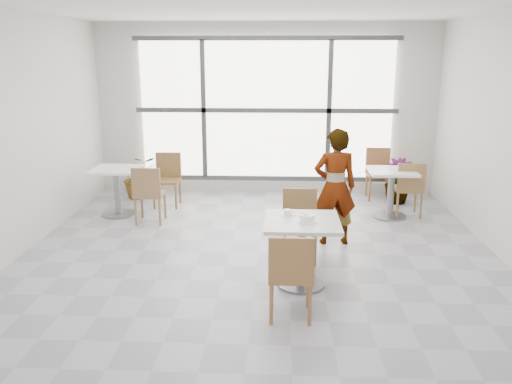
{
  "coord_description": "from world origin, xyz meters",
  "views": [
    {
      "loc": [
        0.26,
        -5.84,
        2.47
      ],
      "look_at": [
        0.0,
        -0.3,
        1.0
      ],
      "focal_mm": 36.82,
      "sensor_mm": 36.0,
      "label": 1
    }
  ],
  "objects_px": {
    "bg_chair_left_far": "(168,176)",
    "bg_chair_right_far": "(378,170)",
    "bg_chair_left_near": "(148,191)",
    "oatmeal_bowl": "(307,218)",
    "main_table": "(302,240)",
    "bg_table_right": "(391,187)",
    "chair_far": "(300,220)",
    "plant_left": "(138,177)",
    "bg_chair_right_near": "(409,186)",
    "chair_near": "(291,271)",
    "coffee_cup": "(288,213)",
    "bg_table_left": "(117,185)",
    "person": "(335,187)",
    "plant_right": "(397,181)"
  },
  "relations": [
    {
      "from": "main_table",
      "to": "bg_chair_left_far",
      "type": "distance_m",
      "value": 3.74
    },
    {
      "from": "oatmeal_bowl",
      "to": "person",
      "type": "xyz_separation_m",
      "value": [
        0.43,
        1.42,
        -0.02
      ]
    },
    {
      "from": "oatmeal_bowl",
      "to": "bg_chair_left_near",
      "type": "height_order",
      "value": "bg_chair_left_near"
    },
    {
      "from": "chair_far",
      "to": "bg_chair_left_near",
      "type": "relative_size",
      "value": 1.0
    },
    {
      "from": "bg_chair_right_far",
      "to": "plant_right",
      "type": "bearing_deg",
      "value": -50.76
    },
    {
      "from": "bg_chair_left_near",
      "to": "bg_chair_left_far",
      "type": "height_order",
      "value": "same"
    },
    {
      "from": "main_table",
      "to": "plant_right",
      "type": "relative_size",
      "value": 1.05
    },
    {
      "from": "chair_far",
      "to": "bg_table_right",
      "type": "distance_m",
      "value": 2.29
    },
    {
      "from": "main_table",
      "to": "bg_table_right",
      "type": "bearing_deg",
      "value": 60.19
    },
    {
      "from": "oatmeal_bowl",
      "to": "bg_chair_left_far",
      "type": "height_order",
      "value": "bg_chair_left_far"
    },
    {
      "from": "bg_table_left",
      "to": "plant_right",
      "type": "xyz_separation_m",
      "value": [
        4.52,
        0.91,
        -0.11
      ]
    },
    {
      "from": "chair_near",
      "to": "bg_chair_right_far",
      "type": "xyz_separation_m",
      "value": [
        1.6,
        4.5,
        0.0
      ]
    },
    {
      "from": "person",
      "to": "bg_table_left",
      "type": "bearing_deg",
      "value": -25.38
    },
    {
      "from": "coffee_cup",
      "to": "bg_chair_right_near",
      "type": "bearing_deg",
      "value": 51.94
    },
    {
      "from": "coffee_cup",
      "to": "bg_chair_right_near",
      "type": "xyz_separation_m",
      "value": [
        1.9,
        2.42,
        -0.28
      ]
    },
    {
      "from": "bg_chair_right_near",
      "to": "bg_chair_right_far",
      "type": "height_order",
      "value": "same"
    },
    {
      "from": "coffee_cup",
      "to": "plant_right",
      "type": "relative_size",
      "value": 0.21
    },
    {
      "from": "chair_near",
      "to": "oatmeal_bowl",
      "type": "xyz_separation_m",
      "value": [
        0.18,
        0.73,
        0.29
      ]
    },
    {
      "from": "bg_chair_left_far",
      "to": "person",
      "type": "bearing_deg",
      "value": -33.66
    },
    {
      "from": "bg_table_left",
      "to": "bg_chair_left_far",
      "type": "bearing_deg",
      "value": 42.51
    },
    {
      "from": "chair_near",
      "to": "bg_table_right",
      "type": "relative_size",
      "value": 1.16
    },
    {
      "from": "bg_chair_left_far",
      "to": "bg_chair_right_far",
      "type": "xyz_separation_m",
      "value": [
        3.59,
        0.63,
        0.0
      ]
    },
    {
      "from": "coffee_cup",
      "to": "plant_left",
      "type": "xyz_separation_m",
      "value": [
        -2.57,
        3.35,
        -0.4
      ]
    },
    {
      "from": "main_table",
      "to": "plant_left",
      "type": "xyz_separation_m",
      "value": [
        -2.72,
        3.51,
        -0.15
      ]
    },
    {
      "from": "bg_chair_left_near",
      "to": "oatmeal_bowl",
      "type": "bearing_deg",
      "value": 136.42
    },
    {
      "from": "coffee_cup",
      "to": "bg_chair_right_near",
      "type": "height_order",
      "value": "bg_chair_right_near"
    },
    {
      "from": "bg_table_right",
      "to": "chair_near",
      "type": "bearing_deg",
      "value": -115.5
    },
    {
      "from": "main_table",
      "to": "chair_far",
      "type": "distance_m",
      "value": 0.79
    },
    {
      "from": "coffee_cup",
      "to": "bg_chair_left_far",
      "type": "bearing_deg",
      "value": 123.76
    },
    {
      "from": "chair_far",
      "to": "plant_left",
      "type": "height_order",
      "value": "chair_far"
    },
    {
      "from": "oatmeal_bowl",
      "to": "plant_right",
      "type": "bearing_deg",
      "value": 63.83
    },
    {
      "from": "bg_table_left",
      "to": "plant_left",
      "type": "xyz_separation_m",
      "value": [
        0.06,
        1.03,
        -0.11
      ]
    },
    {
      "from": "bg_table_right",
      "to": "plant_left",
      "type": "distance_m",
      "value": 4.3
    },
    {
      "from": "chair_near",
      "to": "oatmeal_bowl",
      "type": "relative_size",
      "value": 4.14
    },
    {
      "from": "bg_table_right",
      "to": "bg_table_left",
      "type": "bearing_deg",
      "value": -178.94
    },
    {
      "from": "coffee_cup",
      "to": "bg_chair_right_far",
      "type": "distance_m",
      "value": 3.93
    },
    {
      "from": "chair_far",
      "to": "bg_chair_right_near",
      "type": "relative_size",
      "value": 1.0
    },
    {
      "from": "bg_chair_right_far",
      "to": "plant_left",
      "type": "relative_size",
      "value": 1.15
    },
    {
      "from": "bg_table_right",
      "to": "main_table",
      "type": "bearing_deg",
      "value": -119.81
    },
    {
      "from": "chair_near",
      "to": "chair_far",
      "type": "bearing_deg",
      "value": -94.87
    },
    {
      "from": "chair_near",
      "to": "oatmeal_bowl",
      "type": "height_order",
      "value": "chair_near"
    },
    {
      "from": "chair_near",
      "to": "person",
      "type": "bearing_deg",
      "value": -105.83
    },
    {
      "from": "chair_far",
      "to": "bg_table_left",
      "type": "xyz_separation_m",
      "value": [
        -2.79,
        1.69,
        -0.01
      ]
    },
    {
      "from": "bg_chair_left_near",
      "to": "person",
      "type": "bearing_deg",
      "value": 165.19
    },
    {
      "from": "chair_far",
      "to": "bg_table_right",
      "type": "height_order",
      "value": "chair_far"
    },
    {
      "from": "oatmeal_bowl",
      "to": "plant_right",
      "type": "distance_m",
      "value": 3.86
    },
    {
      "from": "main_table",
      "to": "oatmeal_bowl",
      "type": "height_order",
      "value": "oatmeal_bowl"
    },
    {
      "from": "bg_table_right",
      "to": "bg_chair_left_near",
      "type": "height_order",
      "value": "bg_chair_left_near"
    },
    {
      "from": "main_table",
      "to": "coffee_cup",
      "type": "height_order",
      "value": "coffee_cup"
    },
    {
      "from": "bg_chair_left_far",
      "to": "chair_near",
      "type": "bearing_deg",
      "value": -62.88
    }
  ]
}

